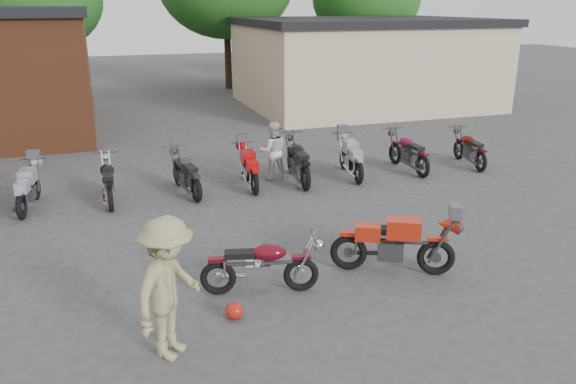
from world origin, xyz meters
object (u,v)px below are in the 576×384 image
object	(u,v)px
sportbike	(395,241)
helmet	(234,311)
row_bike_8	(470,147)
vintage_motorcycle	(262,262)
person_light	(273,151)
row_bike_5	(298,158)
row_bike_1	(28,186)
row_bike_4	(249,166)
row_bike_2	(108,179)
row_bike_7	(408,150)
row_bike_3	(186,171)
person_tan	(169,288)
row_bike_6	(351,156)

from	to	relation	value
sportbike	helmet	bearing A→B (deg)	-142.35
row_bike_8	vintage_motorcycle	bearing A→B (deg)	134.00
person_light	row_bike_5	xyz separation A→B (m)	(0.56, -0.37, -0.14)
person_light	row_bike_5	size ratio (longest dim) A/B	0.72
row_bike_5	row_bike_8	distance (m)	5.11
vintage_motorcycle	row_bike_1	distance (m)	6.63
row_bike_8	row_bike_4	bearing A→B (deg)	98.57
person_light	row_bike_2	xyz separation A→B (m)	(-4.11, -0.44, -0.21)
helmet	person_light	world-z (taller)	person_light
row_bike_2	row_bike_7	bearing A→B (deg)	-90.00
vintage_motorcycle	row_bike_3	distance (m)	5.34
row_bike_4	row_bike_2	bearing A→B (deg)	94.39
vintage_motorcycle	row_bike_2	xyz separation A→B (m)	(-2.13, 5.31, 0.02)
sportbike	row_bike_8	distance (m)	7.50
vintage_motorcycle	sportbike	distance (m)	2.32
vintage_motorcycle	row_bike_5	size ratio (longest dim) A/B	0.85
vintage_motorcycle	person_tan	bearing A→B (deg)	-128.87
helmet	row_bike_5	world-z (taller)	row_bike_5
person_light	vintage_motorcycle	bearing A→B (deg)	77.28
row_bike_2	row_bike_6	xyz separation A→B (m)	(6.14, 0.04, 0.01)
row_bike_1	row_bike_2	bearing A→B (deg)	-85.18
sportbike	row_bike_1	xyz separation A→B (m)	(-6.16, 5.44, -0.06)
person_tan	sportbike	bearing A→B (deg)	-32.94
row_bike_2	row_bike_5	size ratio (longest dim) A/B	0.89
person_tan	row_bike_6	world-z (taller)	person_tan
vintage_motorcycle	person_light	distance (m)	6.09
vintage_motorcycle	row_bike_4	bearing A→B (deg)	90.77
person_light	row_bike_8	xyz separation A→B (m)	(5.66, -0.50, -0.23)
helmet	person_tan	world-z (taller)	person_tan
vintage_motorcycle	sportbike	bearing A→B (deg)	12.69
row_bike_4	helmet	bearing A→B (deg)	166.64
person_light	person_tan	world-z (taller)	person_tan
row_bike_1	row_bike_5	distance (m)	6.37
row_bike_5	row_bike_2	bearing A→B (deg)	97.10
person_tan	row_bike_6	size ratio (longest dim) A/B	1.00
row_bike_1	person_tan	bearing A→B (deg)	-153.28
sportbike	person_tan	xyz separation A→B (m)	(-3.89, -1.16, 0.37)
row_bike_7	row_bike_8	size ratio (longest dim) A/B	1.07
row_bike_5	row_bike_1	bearing A→B (deg)	96.10
helmet	row_bike_1	xyz separation A→B (m)	(-3.23, 6.01, 0.40)
row_bike_7	row_bike_2	bearing A→B (deg)	89.43
person_light	row_bike_4	bearing A→B (deg)	34.24
vintage_motorcycle	helmet	bearing A→B (deg)	-121.09
row_bike_1	row_bike_4	bearing A→B (deg)	-82.77
row_bike_3	row_bike_8	distance (m)	7.98
sportbike	row_bike_8	world-z (taller)	sportbike
row_bike_4	row_bike_6	bearing A→B (deg)	-86.28
row_bike_4	row_bike_8	distance (m)	6.41
row_bike_6	row_bike_8	world-z (taller)	row_bike_6
row_bike_4	row_bike_7	xyz separation A→B (m)	(4.49, -0.01, 0.03)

